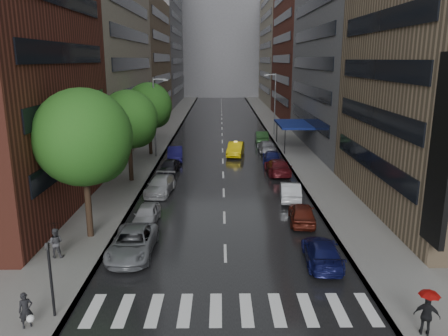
# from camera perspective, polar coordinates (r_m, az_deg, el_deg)

# --- Properties ---
(ground) EXTENTS (220.00, 220.00, 0.00)m
(ground) POSITION_cam_1_polar(r_m,az_deg,el_deg) (22.68, 0.28, -15.36)
(ground) COLOR gray
(ground) RESTS_ON ground
(road) EXTENTS (14.00, 140.00, 0.01)m
(road) POSITION_cam_1_polar(r_m,az_deg,el_deg) (70.65, -0.26, 4.96)
(road) COLOR black
(road) RESTS_ON ground
(sidewalk_left) EXTENTS (4.00, 140.00, 0.15)m
(sidewalk_left) POSITION_cam_1_polar(r_m,az_deg,el_deg) (71.17, -7.55, 4.97)
(sidewalk_left) COLOR gray
(sidewalk_left) RESTS_ON ground
(sidewalk_right) EXTENTS (4.00, 140.00, 0.15)m
(sidewalk_right) POSITION_cam_1_polar(r_m,az_deg,el_deg) (71.24, 7.03, 4.99)
(sidewalk_right) COLOR gray
(sidewalk_right) RESTS_ON ground
(crosswalk) EXTENTS (13.15, 2.80, 0.01)m
(crosswalk) POSITION_cam_1_polar(r_m,az_deg,el_deg) (20.96, 0.94, -18.01)
(crosswalk) COLOR silver
(crosswalk) RESTS_ON ground
(buildings_left) EXTENTS (8.00, 108.00, 38.00)m
(buildings_left) POSITION_cam_1_polar(r_m,az_deg,el_deg) (80.07, -11.61, 17.23)
(buildings_left) COLOR maroon
(buildings_left) RESTS_ON ground
(buildings_right) EXTENTS (8.05, 109.10, 36.00)m
(buildings_right) POSITION_cam_1_polar(r_m,az_deg,el_deg) (78.07, 11.27, 16.63)
(buildings_right) COLOR #937A5B
(buildings_right) RESTS_ON ground
(building_far) EXTENTS (40.00, 14.00, 32.00)m
(building_far) POSITION_cam_1_polar(r_m,az_deg,el_deg) (137.85, -0.39, 16.05)
(building_far) COLOR slate
(building_far) RESTS_ON ground
(tree_near) EXTENTS (5.98, 5.98, 9.53)m
(tree_near) POSITION_cam_1_polar(r_m,az_deg,el_deg) (27.80, -17.94, 3.81)
(tree_near) COLOR #382619
(tree_near) RESTS_ON ground
(tree_mid) EXTENTS (5.34, 5.34, 8.52)m
(tree_mid) POSITION_cam_1_polar(r_m,az_deg,el_deg) (40.58, -12.39, 6.19)
(tree_mid) COLOR #382619
(tree_mid) RESTS_ON ground
(tree_far) EXTENTS (5.38, 5.38, 8.57)m
(tree_far) POSITION_cam_1_polar(r_m,az_deg,el_deg) (52.02, -9.79, 8.01)
(tree_far) COLOR #382619
(tree_far) RESTS_ON ground
(taxi) EXTENTS (2.37, 5.06, 1.60)m
(taxi) POSITION_cam_1_polar(r_m,az_deg,el_deg) (51.72, 1.52, 2.50)
(taxi) COLOR #DDBA0B
(taxi) RESTS_ON ground
(parked_cars_left) EXTENTS (2.47, 29.73, 1.56)m
(parked_cars_left) POSITION_cam_1_polar(r_m,az_deg,el_deg) (36.34, -8.58, -2.77)
(parked_cars_left) COLOR slate
(parked_cars_left) RESTS_ON ground
(parked_cars_right) EXTENTS (2.32, 41.74, 1.56)m
(parked_cars_right) POSITION_cam_1_polar(r_m,az_deg,el_deg) (43.10, 7.10, -0.04)
(parked_cars_right) COLOR #0E1244
(parked_cars_right) RESTS_ON ground
(ped_bag_walker) EXTENTS (0.70, 0.62, 1.56)m
(ped_bag_walker) POSITION_cam_1_polar(r_m,az_deg,el_deg) (20.91, -24.43, -16.63)
(ped_bag_walker) COLOR black
(ped_bag_walker) RESTS_ON sidewalk_left
(ped_black_umbrella) EXTENTS (0.96, 0.98, 2.09)m
(ped_black_umbrella) POSITION_cam_1_polar(r_m,az_deg,el_deg) (26.71, -21.22, -8.38)
(ped_black_umbrella) COLOR #434348
(ped_black_umbrella) RESTS_ON sidewalk_left
(ped_red_umbrella) EXTENTS (1.09, 0.82, 2.01)m
(ped_red_umbrella) POSITION_cam_1_polar(r_m,az_deg,el_deg) (20.29, 25.07, -16.31)
(ped_red_umbrella) COLOR black
(ped_red_umbrella) RESTS_ON sidewalk_right
(traffic_light) EXTENTS (0.18, 0.15, 3.45)m
(traffic_light) POSITION_cam_1_polar(r_m,az_deg,el_deg) (20.66, -21.74, -12.57)
(traffic_light) COLOR black
(traffic_light) RESTS_ON sidewalk_left
(street_lamp_left) EXTENTS (1.74, 0.22, 9.00)m
(street_lamp_left) POSITION_cam_1_polar(r_m,az_deg,el_deg) (50.70, -8.99, 6.78)
(street_lamp_left) COLOR gray
(street_lamp_left) RESTS_ON sidewalk_left
(street_lamp_right) EXTENTS (1.74, 0.22, 9.00)m
(street_lamp_right) POSITION_cam_1_polar(r_m,az_deg,el_deg) (65.55, 6.60, 8.47)
(street_lamp_right) COLOR gray
(street_lamp_right) RESTS_ON sidewalk_right
(awning) EXTENTS (4.00, 8.00, 3.12)m
(awning) POSITION_cam_1_polar(r_m,az_deg,el_deg) (56.11, 9.06, 5.66)
(awning) COLOR navy
(awning) RESTS_ON sidewalk_right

